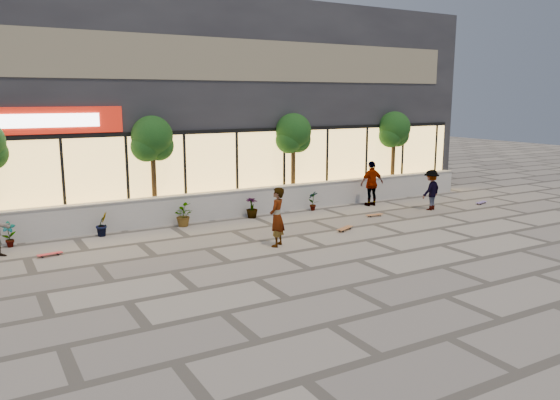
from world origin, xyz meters
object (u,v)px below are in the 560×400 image
tree_east (394,132)px  skateboard_left (50,254)px  skater_right_near (372,183)px  tree_mideast (293,136)px  skater_right_far (431,190)px  tree_midwest (152,141)px  skateboard_center (345,228)px  skater_center (277,217)px  skateboard_right_near (374,215)px  skateboard_right_far (481,202)px

tree_east → skateboard_left: (-15.56, -2.92, -2.92)m
skater_right_near → skateboard_left: (-12.96, -1.26, -0.89)m
tree_mideast → skater_right_far: 6.09m
tree_midwest → skateboard_center: tree_midwest is taller
tree_midwest → skater_center: bearing=-66.8°
tree_mideast → tree_east: (5.50, 0.00, 0.00)m
skater_center → skater_right_near: skater_right_near is taller
tree_mideast → skateboard_center: size_ratio=4.55×
tree_mideast → skateboard_right_near: 4.78m
skateboard_right_far → skater_right_far: bearing=159.4°
tree_midwest → skater_center: tree_midwest is taller
skater_center → skateboard_right_near: (5.39, 1.83, -0.85)m
skater_right_near → skateboard_left: size_ratio=2.67×
skateboard_right_far → tree_midwest: bearing=147.9°
skater_right_near → skateboard_center: 4.80m
skater_right_far → skateboard_center: skater_right_far is taller
skater_right_near → skateboard_right_far: 4.95m
tree_mideast → skater_right_near: (2.90, -1.66, -2.03)m
tree_east → skateboard_right_near: size_ratio=5.32×
skateboard_right_near → skateboard_right_far: bearing=0.2°
skateboard_center → skateboard_right_near: skateboard_center is taller
skater_right_near → tree_east: bearing=-144.7°
tree_east → tree_mideast: bearing=180.0°
skateboard_left → skateboard_right_far: bearing=-10.1°
skateboard_right_far → tree_east: bearing=99.3°
skater_right_far → tree_mideast: bearing=-54.1°
tree_midwest → skater_right_near: bearing=-10.5°
tree_east → skateboard_right_near: bearing=-138.5°
tree_east → skater_right_far: tree_east is taller
skater_right_near → skateboard_right_far: (4.40, -2.09, -0.88)m
tree_mideast → skater_center: 6.77m
skateboard_right_near → tree_east: bearing=45.1°
skater_right_far → skateboard_right_far: (2.84, -0.21, -0.75)m
skater_right_far → skateboard_right_near: size_ratio=2.25×
skater_right_near → skateboard_right_far: size_ratio=2.45×
skateboard_left → skateboard_right_far: size_ratio=0.92×
tree_midwest → skater_right_near: (8.90, -1.66, -2.03)m
skater_center → skateboard_right_near: skater_center is taller
skateboard_center → skateboard_left: size_ratio=1.20×
skater_center → skateboard_left: (-6.30, 2.33, -0.86)m
tree_east → skater_right_near: bearing=-147.4°
tree_east → skater_right_far: size_ratio=2.36×
tree_east → skateboard_center: bearing=-143.0°
skater_center → skateboard_right_far: skater_center is taller
tree_midwest → tree_mideast: 6.00m
skateboard_right_far → skater_right_near: bearing=138.2°
tree_midwest → skater_right_far: bearing=-18.7°
tree_mideast → skateboard_center: (-0.72, -4.68, -2.90)m
tree_mideast → skater_center: size_ratio=2.12×
skater_right_near → skateboard_center: size_ratio=2.23×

